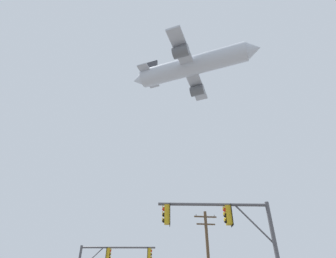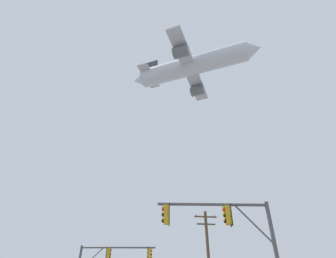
# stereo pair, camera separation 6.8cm
# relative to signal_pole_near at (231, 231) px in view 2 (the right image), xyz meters

# --- Properties ---
(signal_pole_near) EXTENTS (5.55, 0.79, 5.71)m
(signal_pole_near) POSITION_rel_signal_pole_near_xyz_m (0.00, 0.00, 0.00)
(signal_pole_near) COLOR #4C4C51
(signal_pole_near) RESTS_ON ground
(airplane) EXTENTS (22.57, 17.43, 6.55)m
(airplane) POSITION_rel_signal_pole_near_xyz_m (4.19, 21.55, 33.84)
(airplane) COLOR #B7BCC6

